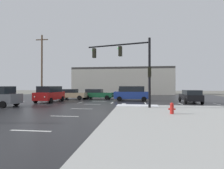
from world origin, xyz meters
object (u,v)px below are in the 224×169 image
Objects in this scene: suv_blue at (132,93)px; sedan_tan at (72,94)px; fire_hydrant at (172,108)px; suv_red at (50,94)px; traffic_signal_mast at (131,62)px; utility_pole_far at (42,65)px; sedan_black at (191,96)px; sedan_navy at (129,93)px; sedan_green at (97,94)px.

sedan_tan is at bearing -9.54° from suv_blue.
suv_red reaches higher than fire_hydrant.
traffic_signal_mast is 7.94× the size of fire_hydrant.
utility_pole_far reaches higher than suv_red.
suv_red is 0.45× the size of utility_pole_far.
sedan_tan is 4.85m from suv_red.
sedan_navy is (-7.79, 9.26, 0.00)m from sedan_black.
sedan_navy is 0.42× the size of utility_pole_far.
fire_hydrant is at bearing 158.88° from sedan_black.
suv_blue reaches higher than fire_hydrant.
suv_red reaches higher than sedan_green.
traffic_signal_mast reaches higher than fire_hydrant.
fire_hydrant is at bearing -41.23° from sedan_tan.
traffic_signal_mast is 1.37× the size of sedan_green.
suv_red is at bearing -55.18° from utility_pole_far.
fire_hydrant is 16.07m from suv_red.
sedan_green is at bearing -25.09° from suv_blue.
utility_pole_far is (-6.39, 2.77, 4.83)m from sedan_tan.
sedan_black and sedan_tan have the same top height.
fire_hydrant is at bearing 140.24° from traffic_signal_mast.
fire_hydrant is 25.28m from utility_pole_far.
utility_pole_far is at bearing -15.42° from suv_blue.
suv_blue is (-7.16, 2.10, 0.24)m from sedan_black.
traffic_signal_mast is at bearing 126.66° from fire_hydrant.
suv_red is at bearing 95.03° from sedan_black.
fire_hydrant is 0.16× the size of suv_blue.
fire_hydrant is 10.74m from sedan_black.
suv_red is (-10.39, -3.13, 0.00)m from suv_blue.
utility_pole_far is (-22.75, 6.45, 4.83)m from sedan_black.
sedan_tan is 0.43× the size of utility_pole_far.
utility_pole_far reaches higher than sedan_green.
suv_blue is at bearing 108.23° from suv_red.
sedan_tan is at bearing -32.55° from traffic_signal_mast.
sedan_navy is at bearing 10.62° from utility_pole_far.
sedan_green is 7.57m from suv_red.
traffic_signal_mast reaches higher than sedan_green.
sedan_green and sedan_tan have the same top height.
sedan_tan is (-16.36, 3.68, 0.00)m from sedan_black.
sedan_green is 6.62m from sedan_navy.
suv_red is at bearing 16.90° from suv_blue.
traffic_signal_mast is 8.73m from suv_blue.
suv_red reaches higher than sedan_black.
sedan_tan is (-8.57, -5.58, 0.00)m from sedan_navy.
sedan_navy is at bearing 137.96° from suv_red.
sedan_green reaches higher than fire_hydrant.
sedan_tan is (-12.20, 13.57, 0.32)m from fire_hydrant.
sedan_black is at bearing 163.79° from suv_blue.
sedan_tan is 8.48m from utility_pole_far.
sedan_black reaches higher than fire_hydrant.
traffic_signal_mast is 13.85m from sedan_tan.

